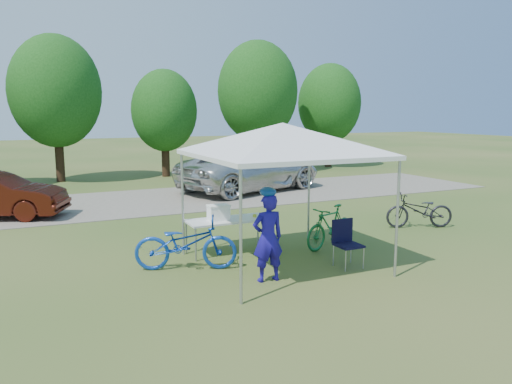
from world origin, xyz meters
The scene contains 13 objects.
ground centered at (0.00, 0.00, 0.00)m, with size 100.00×100.00×0.00m, color #2D5119.
gravel_strip centered at (0.00, 8.00, 0.01)m, with size 24.00×5.00×0.02m, color gray.
canopy centered at (0.00, 0.00, 2.65)m, with size 4.53×4.53×3.00m.
treeline centered at (-0.29, 14.05, 3.53)m, with size 24.89×4.28×6.30m.
folding_table centered at (-0.60, 1.24, 0.67)m, with size 1.75×0.73×0.72m.
folding_chair centered at (1.09, -0.56, 0.53)m, with size 0.46×0.47×0.90m.
cooler centered at (-0.82, 1.24, 0.88)m, with size 0.44×0.30×0.32m.
ice_cream_cup centered at (-0.02, 1.19, 0.75)m, with size 0.08×0.08×0.06m, color gold.
cyclist centered at (-0.65, -0.71, 0.77)m, with size 0.56×0.37×1.55m, color #1B118E.
bike_blue centered at (-1.75, 0.51, 0.50)m, with size 0.66×1.90×1.00m, color #1341A9.
bike_green centered at (1.54, 0.65, 0.47)m, with size 0.44×1.55×0.93m, color #176932.
bike_dark centered at (4.66, 1.28, 0.45)m, with size 0.59×1.70×0.90m, color black.
minivan centered at (3.29, 8.63, 0.81)m, with size 2.63×5.71×1.59m, color silver.
Camera 1 is at (-4.39, -8.22, 2.93)m, focal length 35.00 mm.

